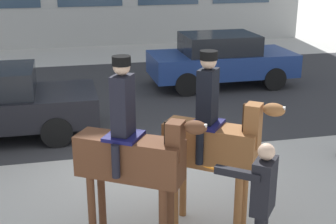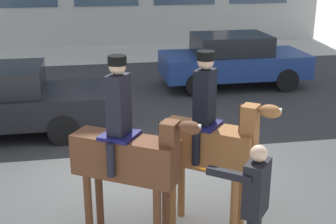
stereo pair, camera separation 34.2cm
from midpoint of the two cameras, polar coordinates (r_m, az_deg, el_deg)
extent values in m
plane|color=#B2AFA8|center=(9.16, -4.11, -6.26)|extent=(80.00, 80.00, 0.00)
cube|color=#2D2D30|center=(13.59, -7.31, 1.98)|extent=(19.89, 8.50, 0.01)
cube|color=#59331E|center=(6.30, -6.28, -5.60)|extent=(1.47, 1.15, 0.57)
cylinder|color=#59331E|center=(6.60, -1.23, -11.88)|extent=(0.11, 0.11, 0.98)
cylinder|color=#59331E|center=(6.35, -2.21, -13.20)|extent=(0.11, 0.11, 0.98)
cylinder|color=#59331E|center=(6.98, -9.49, -10.31)|extent=(0.11, 0.11, 0.98)
cylinder|color=#59331E|center=(6.75, -10.74, -11.46)|extent=(0.11, 0.11, 0.98)
cube|color=#59331E|center=(5.94, -0.75, -3.49)|extent=(0.30, 0.31, 0.50)
cube|color=black|center=(5.97, -1.84, -3.17)|extent=(0.08, 0.09, 0.45)
ellipsoid|color=#59331E|center=(5.79, 1.69, -1.91)|extent=(0.36, 0.32, 0.18)
cube|color=silver|center=(5.76, 2.53, -1.82)|extent=(0.12, 0.10, 0.07)
cylinder|color=black|center=(6.68, -12.27, -5.43)|extent=(0.09, 0.09, 0.55)
cube|color=#14144C|center=(6.21, -6.99, -2.94)|extent=(0.63, 0.64, 0.05)
cube|color=black|center=(6.07, -7.15, 0.81)|extent=(0.36, 0.39, 0.79)
sphere|color=#D1A889|center=(5.94, -7.34, 5.48)|extent=(0.22, 0.22, 0.22)
cylinder|color=black|center=(5.92, -7.37, 6.21)|extent=(0.24, 0.24, 0.12)
cylinder|color=black|center=(6.53, -5.88, -4.15)|extent=(0.11, 0.11, 0.45)
cylinder|color=black|center=(6.09, -8.00, -5.98)|extent=(0.11, 0.11, 0.45)
cube|color=brown|center=(6.58, 3.74, -4.12)|extent=(1.32, 1.15, 0.59)
cylinder|color=brown|center=(6.93, 7.81, -10.37)|extent=(0.11, 0.11, 1.01)
cylinder|color=brown|center=(6.67, 7.03, -11.56)|extent=(0.11, 0.11, 1.01)
cylinder|color=brown|center=(7.21, 0.46, -8.97)|extent=(0.11, 0.11, 1.01)
cylinder|color=brown|center=(6.96, -0.58, -10.04)|extent=(0.11, 0.11, 1.01)
cube|color=brown|center=(6.28, 8.79, -1.65)|extent=(0.31, 0.31, 0.60)
cube|color=#382314|center=(6.30, 7.75, -1.33)|extent=(0.08, 0.09, 0.54)
ellipsoid|color=brown|center=(6.14, 11.25, 0.26)|extent=(0.35, 0.33, 0.18)
cube|color=silver|center=(6.11, 12.06, 0.33)|extent=(0.11, 0.10, 0.07)
cylinder|color=#382314|center=(6.87, -1.77, -4.01)|extent=(0.09, 0.09, 0.55)
cube|color=#14144C|center=(6.49, 3.25, -1.46)|extent=(0.61, 0.62, 0.05)
cube|color=black|center=(6.36, 3.32, 1.96)|extent=(0.37, 0.39, 0.75)
sphere|color=#D1A889|center=(6.24, 3.40, 6.22)|extent=(0.22, 0.22, 0.22)
cylinder|color=black|center=(6.23, 3.41, 6.92)|extent=(0.24, 0.24, 0.12)
cylinder|color=black|center=(6.81, 4.03, -2.78)|extent=(0.11, 0.11, 0.47)
cylinder|color=black|center=(6.35, 2.33, -4.40)|extent=(0.11, 0.11, 0.47)
cube|color=black|center=(5.64, 9.91, -8.88)|extent=(0.42, 0.45, 0.67)
sphere|color=#D1A889|center=(5.46, 10.16, -4.80)|extent=(0.20, 0.20, 0.20)
cube|color=black|center=(5.48, 6.71, -7.45)|extent=(0.49, 0.41, 0.09)
cone|color=orange|center=(5.58, 3.32, -6.82)|extent=(0.17, 0.15, 0.04)
cylinder|color=black|center=(10.11, -14.34, -2.36)|extent=(0.66, 0.22, 0.66)
cylinder|color=black|center=(11.72, -14.26, 0.52)|extent=(0.66, 0.22, 0.66)
cube|color=navy|center=(14.54, 5.89, 5.88)|extent=(4.39, 1.92, 0.68)
cube|color=black|center=(14.38, 5.56, 8.31)|extent=(2.20, 1.69, 0.58)
cylinder|color=black|center=(14.32, 12.16, 3.97)|extent=(0.69, 0.23, 0.69)
cylinder|color=black|center=(15.89, 9.50, 5.55)|extent=(0.69, 0.23, 0.69)
cylinder|color=black|center=(13.41, 1.53, 3.41)|extent=(0.69, 0.23, 0.69)
cylinder|color=black|center=(15.08, -0.16, 5.11)|extent=(0.69, 0.23, 0.69)
camera|label=1|loc=(0.17, -91.35, -0.45)|focal=50.00mm
camera|label=2|loc=(0.17, 88.65, 0.45)|focal=50.00mm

